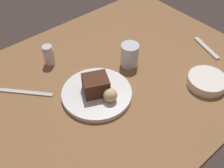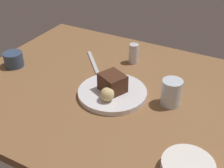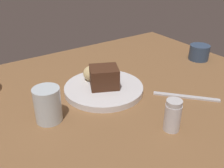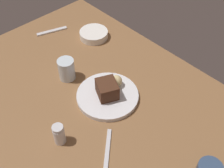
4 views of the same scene
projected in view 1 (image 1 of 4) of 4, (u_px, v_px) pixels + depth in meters
The scene contains 9 objects.
dining_table at pixel (103, 87), 95.53cm from camera, with size 120.00×84.00×3.00cm, color brown.
dessert_plate at pixel (97, 93), 89.97cm from camera, with size 23.92×23.92×1.82cm, color silver.
chocolate_cake_slice at pixel (96, 85), 87.20cm from camera, with size 8.24×7.21×6.19cm, color #472819.
bread_roll at pixel (110, 95), 85.14cm from camera, with size 4.66×4.66×4.66cm, color #DBC184.
salt_shaker at pixel (49, 55), 99.42cm from camera, with size 3.97×3.97×8.08cm.
water_glass at pixel (130, 55), 98.62cm from camera, with size 6.71×6.71×9.07cm, color silver.
side_bowl at pixel (207, 81), 93.00cm from camera, with size 13.50×13.50×3.33cm, color white.
dessert_spoon at pixel (206, 48), 108.39cm from camera, with size 15.00×1.80×0.70cm, color silver.
butter_knife at pixel (26, 92), 91.21cm from camera, with size 19.00×1.40×0.50cm, color silver.
Camera 1 is at (-40.18, -52.53, 70.52)cm, focal length 42.34 mm.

